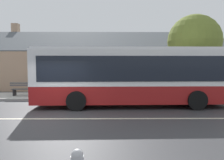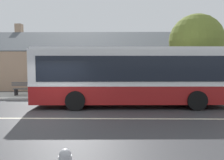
{
  "view_description": "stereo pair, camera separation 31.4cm",
  "coord_description": "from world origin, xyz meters",
  "px_view_note": "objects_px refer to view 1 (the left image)",
  "views": [
    {
      "loc": [
        2.47,
        -9.22,
        2.36
      ],
      "look_at": [
        2.59,
        3.8,
        1.38
      ],
      "focal_mm": 35.0,
      "sensor_mm": 36.0,
      "label": 1
    },
    {
      "loc": [
        2.79,
        -9.22,
        2.36
      ],
      "look_at": [
        2.59,
        3.8,
        1.38
      ],
      "focal_mm": 35.0,
      "sensor_mm": 36.0,
      "label": 2
    }
  ],
  "objects_px": {
    "bench_down_street": "(93,89)",
    "street_tree_primary": "(194,41)",
    "bench_by_building": "(24,90)",
    "transit_bus": "(131,75)"
  },
  "relations": [
    {
      "from": "transit_bus",
      "to": "bench_by_building",
      "type": "distance_m",
      "value": 7.79
    },
    {
      "from": "transit_bus",
      "to": "bench_down_street",
      "type": "height_order",
      "value": "transit_bus"
    },
    {
      "from": "transit_bus",
      "to": "street_tree_primary",
      "type": "distance_m",
      "value": 6.6
    },
    {
      "from": "bench_down_street",
      "to": "street_tree_primary",
      "type": "distance_m",
      "value": 8.08
    },
    {
      "from": "bench_down_street",
      "to": "street_tree_primary",
      "type": "bearing_deg",
      "value": 6.69
    },
    {
      "from": "bench_by_building",
      "to": "street_tree_primary",
      "type": "relative_size",
      "value": 0.29
    },
    {
      "from": "transit_bus",
      "to": "bench_by_building",
      "type": "height_order",
      "value": "transit_bus"
    },
    {
      "from": "transit_bus",
      "to": "bench_down_street",
      "type": "xyz_separation_m",
      "value": [
        -2.35,
        2.92,
        -1.15
      ]
    },
    {
      "from": "bench_down_street",
      "to": "street_tree_primary",
      "type": "height_order",
      "value": "street_tree_primary"
    },
    {
      "from": "bench_by_building",
      "to": "transit_bus",
      "type": "bearing_deg",
      "value": -22.11
    }
  ]
}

